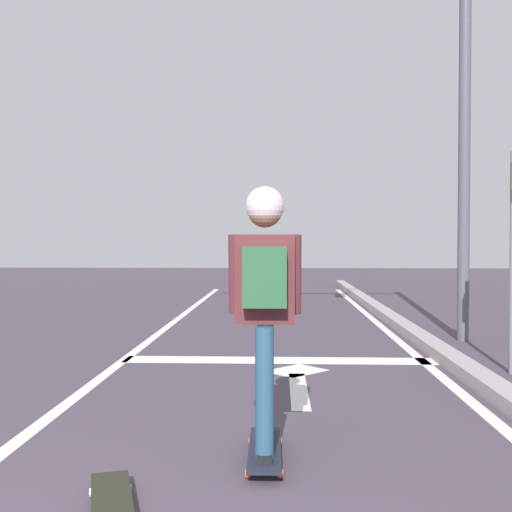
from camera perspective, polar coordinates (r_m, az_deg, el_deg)
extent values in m
cube|color=silver|center=(7.78, -11.14, -8.67)|extent=(0.12, 20.00, 0.01)
cube|color=silver|center=(7.75, 14.35, -8.73)|extent=(0.12, 20.00, 0.01)
cube|color=silver|center=(7.19, 2.15, -9.48)|extent=(3.54, 0.40, 0.01)
cube|color=silver|center=(5.81, 3.93, -12.11)|extent=(0.16, 1.40, 0.01)
cube|color=silver|center=(6.63, 3.70, -10.40)|extent=(0.71, 0.71, 0.01)
cube|color=#A5959A|center=(7.79, 16.16, -8.18)|extent=(0.24, 24.00, 0.14)
cube|color=#1C202E|center=(4.02, 0.81, -17.21)|extent=(0.21, 0.84, 0.02)
cube|color=#B2B2B7|center=(4.30, 0.86, -16.18)|extent=(0.16, 0.05, 0.01)
cylinder|color=#C3482E|center=(4.31, -0.45, -16.59)|extent=(0.03, 0.05, 0.05)
cylinder|color=#C3482E|center=(4.31, 2.17, -16.60)|extent=(0.03, 0.05, 0.05)
cube|color=#B2B2B7|center=(3.76, 0.75, -18.79)|extent=(0.16, 0.05, 0.01)
cylinder|color=#C3482E|center=(3.77, -0.77, -19.25)|extent=(0.03, 0.05, 0.05)
cylinder|color=#C3482E|center=(3.77, 2.27, -19.26)|extent=(0.03, 0.05, 0.05)
cylinder|color=#294D6B|center=(4.09, 0.84, -11.16)|extent=(0.11, 0.11, 0.77)
cube|color=black|center=(4.19, 0.84, -16.12)|extent=(0.09, 0.24, 0.03)
cylinder|color=#294D6B|center=(3.74, 0.78, -12.37)|extent=(0.11, 0.11, 0.77)
cube|color=black|center=(3.84, 0.78, -17.74)|extent=(0.09, 0.24, 0.03)
cube|color=#5B262A|center=(3.82, 0.82, -2.10)|extent=(0.36, 0.18, 0.54)
cylinder|color=#5B262A|center=(3.85, -2.00, -1.70)|extent=(0.07, 0.14, 0.50)
cylinder|color=#5B262A|center=(3.85, 3.64, -1.71)|extent=(0.07, 0.14, 0.50)
sphere|color=#8F694B|center=(3.82, 0.82, 4.21)|extent=(0.21, 0.21, 0.21)
sphere|color=silver|center=(3.82, 0.82, 4.61)|extent=(0.24, 0.24, 0.24)
cube|color=#265835|center=(3.68, 0.79, -1.92)|extent=(0.26, 0.14, 0.36)
cube|color=black|center=(3.34, -12.99, -21.33)|extent=(0.45, 0.90, 0.02)
cube|color=#B2B2B7|center=(3.63, -13.17, -19.72)|extent=(0.17, 0.10, 0.01)
cylinder|color=silver|center=(3.64, -14.76, -20.16)|extent=(0.04, 0.05, 0.05)
cylinder|color=silver|center=(3.64, -11.57, -20.11)|extent=(0.04, 0.05, 0.05)
cylinder|color=#51515C|center=(9.05, 18.51, 11.23)|extent=(0.16, 0.16, 5.83)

